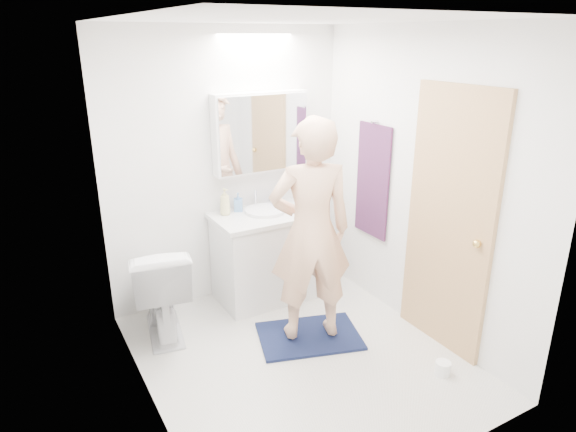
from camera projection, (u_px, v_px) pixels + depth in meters
floor at (299, 356)px, 3.86m from camera, size 2.50×2.50×0.00m
ceiling at (301, 19)px, 3.05m from camera, size 2.50×2.50×0.00m
wall_back at (227, 168)px, 4.48m from camera, size 2.50×0.00×2.50m
wall_front at (434, 280)px, 2.43m from camera, size 2.50×0.00×2.50m
wall_left at (138, 237)px, 2.94m from camera, size 0.00×2.50×2.50m
wall_right at (420, 185)px, 3.97m from camera, size 0.00×2.50×2.50m
vanity_cabinet at (267, 257)px, 4.63m from camera, size 0.90×0.55×0.78m
countertop at (267, 215)px, 4.49m from camera, size 0.95×0.58×0.04m
sink_basin at (265, 211)px, 4.50m from camera, size 0.36×0.36×0.03m
faucet at (255, 198)px, 4.64m from camera, size 0.02×0.02×0.16m
medicine_cabinet at (261, 132)px, 4.45m from camera, size 0.88×0.14×0.70m
mirror_panel at (265, 134)px, 4.39m from camera, size 0.84×0.01×0.66m
toilet at (160, 288)px, 4.05m from camera, size 0.58×0.85×0.80m
bath_rug at (309, 336)px, 4.10m from camera, size 0.93×0.76×0.02m
person at (311, 232)px, 3.79m from camera, size 0.73×0.59×1.74m
door at (449, 223)px, 3.74m from camera, size 0.04×0.80×2.00m
door_knob at (477, 244)px, 3.49m from camera, size 0.06×0.06×0.06m
towel at (373, 181)px, 4.44m from camera, size 0.02×0.42×1.00m
towel_hook at (375, 122)px, 4.26m from camera, size 0.07×0.02×0.02m
soap_bottle_a at (225, 202)px, 4.41m from camera, size 0.11×0.11×0.24m
soap_bottle_b at (238, 202)px, 4.51m from camera, size 0.10×0.10×0.17m
toothbrush_cup at (275, 200)px, 4.68m from camera, size 0.13×0.13×0.09m
toilet_paper_roll at (443, 368)px, 3.64m from camera, size 0.11×0.11×0.10m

